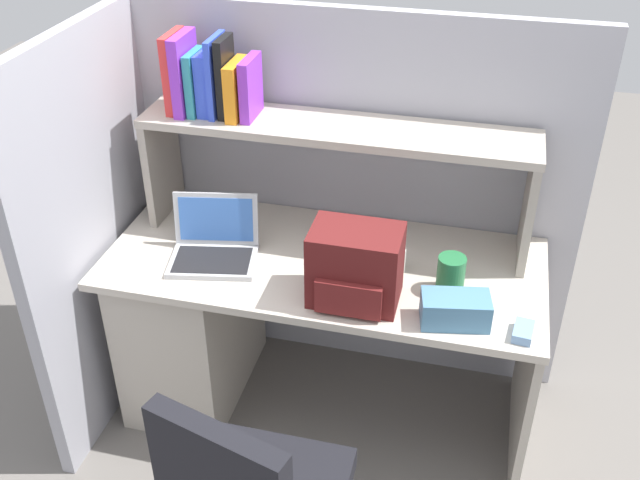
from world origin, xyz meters
TOP-DOWN VIEW (x-y plane):
  - ground_plane at (0.00, 0.00)m, footprint 8.00×8.00m
  - desk at (-0.39, 0.00)m, footprint 1.60×0.70m
  - cubicle_partition_rear at (0.00, 0.38)m, footprint 1.84×0.05m
  - cubicle_partition_left at (-0.85, -0.05)m, footprint 0.05×1.06m
  - overhead_hutch at (0.00, 0.20)m, footprint 1.44×0.28m
  - reference_books_on_shelf at (-0.47, 0.20)m, footprint 0.32×0.19m
  - laptop at (-0.39, -0.07)m, footprint 0.35×0.30m
  - backpack at (0.16, -0.20)m, footprint 0.30×0.23m
  - computer_mouse at (0.72, -0.26)m, footprint 0.07×0.11m
  - paper_cup at (0.26, -0.00)m, footprint 0.08×0.08m
  - tissue_box at (0.50, -0.24)m, footprint 0.24×0.16m
  - snack_canister at (0.47, -0.07)m, footprint 0.10×0.10m

SIDE VIEW (x-z plane):
  - ground_plane at x=0.00m, z-range 0.00..0.00m
  - desk at x=-0.39m, z-range 0.04..0.77m
  - computer_mouse at x=0.72m, z-range 0.73..0.76m
  - cubicle_partition_rear at x=0.00m, z-range 0.00..1.55m
  - cubicle_partition_left at x=-0.85m, z-range 0.00..1.55m
  - paper_cup at x=0.26m, z-range 0.73..0.82m
  - tissue_box at x=0.50m, z-range 0.73..0.83m
  - laptop at x=-0.39m, z-range 0.67..0.89m
  - snack_canister at x=0.47m, z-range 0.73..0.86m
  - backpack at x=0.16m, z-range 0.73..0.99m
  - overhead_hutch at x=0.00m, z-range 0.86..1.31m
  - reference_books_on_shelf at x=-0.47m, z-range 1.16..1.45m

